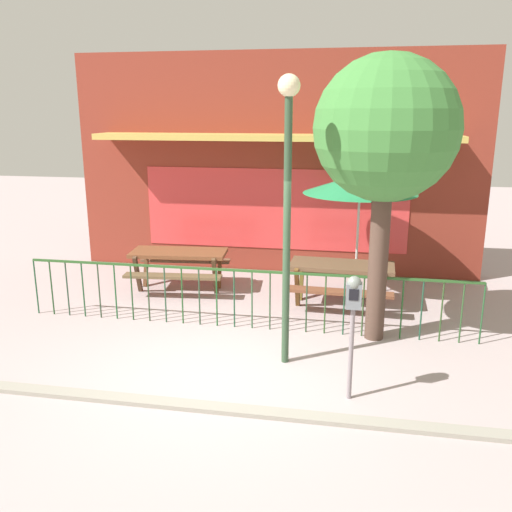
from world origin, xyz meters
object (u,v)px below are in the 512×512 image
Objects in this scene: picnic_table_right at (341,273)px; patio_umbrella at (360,184)px; street_tree at (386,132)px; picnic_table_left at (179,259)px; parking_meter_near at (353,305)px; street_lamp at (288,182)px.

picnic_table_right is 1.62m from patio_umbrella.
picnic_table_right is 0.45× the size of street_tree.
picnic_table_left is 4.90m from parking_meter_near.
patio_umbrella is 0.60× the size of street_lamp.
parking_meter_near is (3.29, -3.58, 0.58)m from picnic_table_left.
street_tree reaches higher than parking_meter_near.
picnic_table_right is 3.11m from street_lamp.
street_lamp reaches higher than patio_umbrella.
street_tree is at bearing -81.25° from patio_umbrella.
picnic_table_right is at bearing 74.02° from street_lamp.
picnic_table_right is at bearing 93.61° from parking_meter_near.
parking_meter_near is at bearing -100.31° from street_tree.
picnic_table_right is at bearing -6.46° from picnic_table_left.
street_tree reaches higher than picnic_table_left.
street_tree is (0.55, -1.33, 2.47)m from picnic_table_right.
street_lamp is (-1.23, -1.06, -0.59)m from street_tree.
street_lamp reaches higher than picnic_table_left.
patio_umbrella reaches higher than picnic_table_right.
street_lamp reaches higher than picnic_table_right.
picnic_table_right is 0.81× the size of patio_umbrella.
parking_meter_near is 0.41× the size of street_lamp.
street_tree is (0.30, -1.94, 0.98)m from patio_umbrella.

